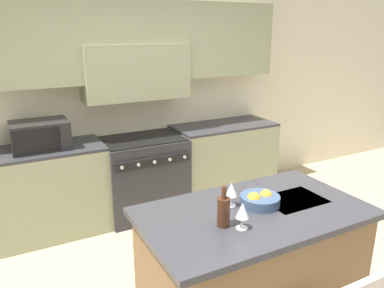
# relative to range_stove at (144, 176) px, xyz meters

# --- Properties ---
(back_cabinetry) EXTENTS (10.00, 0.46, 2.70)m
(back_cabinetry) POSITION_rel_range_stove_xyz_m (0.00, 0.27, 1.14)
(back_cabinetry) COLOR beige
(back_cabinetry) RESTS_ON ground_plane
(back_counter) EXTENTS (3.52, 0.62, 0.95)m
(back_counter) POSITION_rel_range_stove_xyz_m (-0.00, 0.02, 0.01)
(back_counter) COLOR gray
(back_counter) RESTS_ON ground_plane
(range_stove) EXTENTS (0.92, 0.70, 0.92)m
(range_stove) POSITION_rel_range_stove_xyz_m (0.00, 0.00, 0.00)
(range_stove) COLOR #2D2D33
(range_stove) RESTS_ON ground_plane
(microwave) EXTENTS (0.55, 0.41, 0.28)m
(microwave) POSITION_rel_range_stove_xyz_m (-1.06, 0.02, 0.63)
(microwave) COLOR black
(microwave) RESTS_ON back_counter
(kitchen_island) EXTENTS (1.58, 0.91, 0.90)m
(kitchen_island) POSITION_rel_range_stove_xyz_m (0.08, -2.00, -0.00)
(kitchen_island) COLOR brown
(kitchen_island) RESTS_ON ground_plane
(wine_bottle) EXTENTS (0.08, 0.08, 0.27)m
(wine_bottle) POSITION_rel_range_stove_xyz_m (-0.23, -2.08, 0.55)
(wine_bottle) COLOR #422314
(wine_bottle) RESTS_ON kitchen_island
(wine_glass_near) EXTENTS (0.08, 0.08, 0.17)m
(wine_glass_near) POSITION_rel_range_stove_xyz_m (-0.15, -2.16, 0.56)
(wine_glass_near) COLOR white
(wine_glass_near) RESTS_ON kitchen_island
(wine_glass_far) EXTENTS (0.08, 0.08, 0.17)m
(wine_glass_far) POSITION_rel_range_stove_xyz_m (-0.03, -1.87, 0.56)
(wine_glass_far) COLOR white
(wine_glass_far) RESTS_ON kitchen_island
(fruit_bowl) EXTENTS (0.28, 0.28, 0.11)m
(fruit_bowl) POSITION_rel_range_stove_xyz_m (0.15, -1.95, 0.48)
(fruit_bowl) COLOR #384C6B
(fruit_bowl) RESTS_ON kitchen_island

